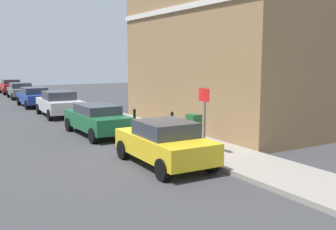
% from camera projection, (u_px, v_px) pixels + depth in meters
% --- Properties ---
extents(ground, '(80.00, 80.00, 0.00)m').
position_uv_depth(ground, '(152.00, 155.00, 13.87)').
color(ground, '#38383A').
extents(sidewalk, '(2.38, 30.00, 0.15)m').
position_uv_depth(sidewalk, '(131.00, 124.00, 19.99)').
color(sidewalk, gray).
rests_on(sidewalk, ground).
extents(corner_building, '(7.22, 10.95, 9.25)m').
position_uv_depth(corner_building, '(238.00, 34.00, 19.56)').
color(corner_building, olive).
rests_on(corner_building, ground).
extents(car_yellow, '(1.92, 3.93, 1.44)m').
position_uv_depth(car_yellow, '(165.00, 142.00, 12.40)').
color(car_yellow, gold).
rests_on(car_yellow, ground).
extents(car_green, '(1.85, 4.31, 1.38)m').
position_uv_depth(car_green, '(97.00, 119.00, 17.37)').
color(car_green, '#195933').
rests_on(car_green, ground).
extents(car_silver, '(2.05, 4.24, 1.50)m').
position_uv_depth(car_silver, '(59.00, 103.00, 23.18)').
color(car_silver, '#B7B7BC').
rests_on(car_silver, ground).
extents(car_blue, '(1.89, 3.93, 1.38)m').
position_uv_depth(car_blue, '(34.00, 96.00, 27.88)').
color(car_blue, navy).
rests_on(car_blue, ground).
extents(car_grey, '(2.00, 4.04, 1.35)m').
position_uv_depth(car_grey, '(21.00, 90.00, 33.73)').
color(car_grey, slate).
rests_on(car_grey, ground).
extents(car_red, '(1.83, 3.93, 1.40)m').
position_uv_depth(car_red, '(11.00, 86.00, 38.23)').
color(car_red, maroon).
rests_on(car_red, ground).
extents(utility_cabinet, '(0.46, 0.61, 1.15)m').
position_uv_depth(utility_cabinet, '(194.00, 130.00, 14.90)').
color(utility_cabinet, '#1E4C28').
rests_on(utility_cabinet, sidewalk).
extents(bollard_near_cabinet, '(0.14, 0.14, 1.04)m').
position_uv_depth(bollard_near_cabinet, '(172.00, 123.00, 16.46)').
color(bollard_near_cabinet, black).
rests_on(bollard_near_cabinet, sidewalk).
extents(bollard_far_kerb, '(0.14, 0.14, 1.04)m').
position_uv_depth(bollard_far_kerb, '(135.00, 119.00, 17.42)').
color(bollard_far_kerb, black).
rests_on(bollard_far_kerb, sidewalk).
extents(street_sign, '(0.08, 0.60, 2.30)m').
position_uv_depth(street_sign, '(204.00, 111.00, 13.03)').
color(street_sign, '#59595B').
rests_on(street_sign, sidewalk).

